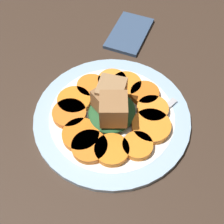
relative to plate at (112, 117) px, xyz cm
name	(u,v)px	position (x,y,z in cm)	size (l,w,h in cm)	color
table_slab	(112,122)	(0.00, 0.00, -1.52)	(120.00, 120.00, 2.00)	#38281E
plate	(112,117)	(0.00, 0.00, 0.00)	(28.30, 28.30, 1.05)	#99B7D1
carrot_slice_0	(112,150)	(-6.86, -2.72, 1.18)	(5.84, 5.84, 1.20)	orange
carrot_slice_1	(138,146)	(-4.54, -6.41, 1.18)	(5.15, 5.15, 1.20)	orange
carrot_slice_2	(151,127)	(-0.20, -7.34, 1.18)	(6.83, 6.83, 1.20)	orange
carrot_slice_3	(153,109)	(3.53, -6.46, 1.18)	(5.70, 5.70, 1.20)	orange
carrot_slice_4	(145,94)	(6.47, -4.00, 1.18)	(5.37, 5.37, 1.20)	orange
carrot_slice_5	(127,85)	(7.24, -0.14, 1.18)	(5.77, 5.77, 1.20)	orange
carrot_slice_6	(112,81)	(7.03, 2.80, 1.18)	(5.51, 5.51, 1.20)	orange
carrot_slice_7	(91,86)	(4.29, 6.00, 1.18)	(5.40, 5.40, 1.20)	orange
carrot_slice_8	(75,100)	(0.20, 7.52, 1.18)	(6.12, 6.12, 1.20)	orange
carrot_slice_9	(69,114)	(-2.92, 7.03, 1.18)	(6.09, 6.09, 1.20)	orange
carrot_slice_10	(81,135)	(-6.17, 3.25, 1.18)	(6.38, 6.38, 1.20)	orange
carrot_slice_11	(90,147)	(-7.67, 0.93, 1.18)	(6.06, 6.06, 1.20)	orange
center_pile	(111,106)	(-0.09, 0.10, 3.59)	(9.19, 8.28, 6.59)	#235128
fork	(140,130)	(-1.25, -5.79, 0.78)	(17.28, 8.77, 0.40)	#B2B2B7
napkin	(129,33)	(22.61, 4.90, -0.12)	(12.65, 7.59, 0.80)	#334766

